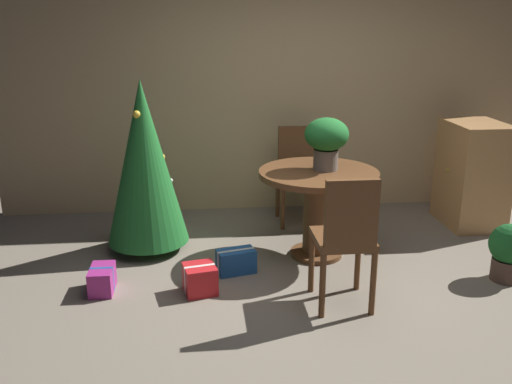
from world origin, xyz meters
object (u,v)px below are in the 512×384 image
Objects in this scene: round_dining_table at (318,197)px; gift_box_red at (200,279)px; flower_vase at (326,138)px; gift_box_purple at (102,280)px; wooden_chair_near at (346,235)px; wooden_cabinet at (472,174)px; gift_box_blue at (236,261)px; wooden_chair_far at (299,169)px; potted_plant at (509,250)px; holiday_tree at (145,163)px.

round_dining_table reaches higher than gift_box_red.
flower_vase is 2.13m from gift_box_purple.
flower_vase reaches higher than wooden_chair_near.
flower_vase reaches higher than gift_box_red.
wooden_cabinet reaches higher than gift_box_red.
wooden_chair_near is 1.08m from gift_box_blue.
wooden_chair_far is 2.84× the size of gift_box_blue.
wooden_chair_near is 1.87m from gift_box_purple.
wooden_chair_near is at bearing -167.59° from potted_plant.
round_dining_table is 0.98× the size of wooden_cabinet.
holiday_tree is at bearing -156.57° from wooden_chair_far.
flower_vase is 0.95× the size of potted_plant.
holiday_tree is at bearing 162.24° from potted_plant.
gift_box_red is at bearing 179.28° from potted_plant.
flower_vase reaches higher than potted_plant.
round_dining_table is 2.29× the size of flower_vase.
gift_box_red is 2.43m from potted_plant.
flower_vase reaches higher than round_dining_table.
gift_box_red is 3.01m from wooden_cabinet.
gift_box_blue is 0.43m from gift_box_red.
round_dining_table is 3.50× the size of gift_box_purple.
round_dining_table is at bearing 30.43° from gift_box_red.
flower_vase is at bearing 30.40° from gift_box_red.
wooden_chair_near reaches higher than wooden_chair_far.
flower_vase reaches higher than gift_box_purple.
wooden_chair_far is at bearing 94.04° from flower_vase.
potted_plant is at bearing -102.76° from wooden_cabinet.
wooden_chair_near is at bearing -137.03° from wooden_cabinet.
round_dining_table is 1.02× the size of wooden_chair_near.
wooden_chair_near is at bearing -18.47° from gift_box_red.
potted_plant is (2.43, -0.03, 0.15)m from gift_box_red.
gift_box_blue is 2.17m from potted_plant.
wooden_chair_near reaches higher than gift_box_blue.
flower_vase is 0.46× the size of wooden_chair_far.
wooden_chair_near is at bearing -93.71° from flower_vase.
wooden_cabinet is at bearing 20.68° from round_dining_table.
gift_box_red is (-0.30, -0.32, 0.01)m from gift_box_blue.
flower_vase is 1.69m from potted_plant.
potted_plant reaches higher than gift_box_blue.
flower_vase is at bearing 86.29° from wooden_chair_near.
holiday_tree is (-1.47, -0.64, 0.26)m from wooden_chair_far.
wooden_cabinet is at bearing 18.36° from gift_box_purple.
gift_box_purple is (-1.76, -0.51, -0.44)m from round_dining_table.
round_dining_table is 3.64× the size of gift_box_red.
gift_box_blue is 0.33× the size of wooden_cabinet.
gift_box_purple is 3.67m from wooden_cabinet.
gift_box_red is at bearing 161.53° from wooden_chair_near.
round_dining_table is 1.53m from holiday_tree.
round_dining_table is at bearing -90.00° from wooden_chair_far.
holiday_tree reaches higher than potted_plant.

